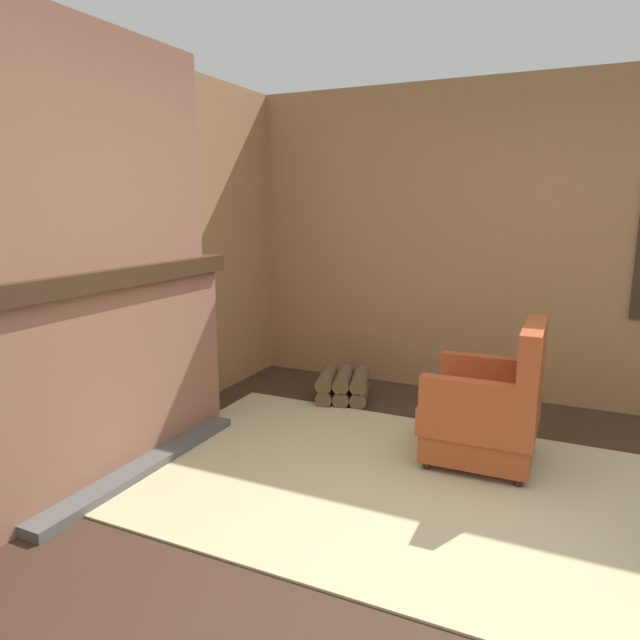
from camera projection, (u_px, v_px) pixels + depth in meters
ground_plane at (454, 548)px, 2.74m from camera, size 14.00×14.00×0.00m
wood_panel_wall_left at (69, 257)px, 3.48m from camera, size 0.06×5.35×2.62m
wood_panel_wall_back at (529, 244)px, 4.60m from camera, size 5.35×0.09×2.62m
fireplace_hearth at (106, 369)px, 3.52m from camera, size 0.59×1.94×1.26m
chimney_breast at (88, 150)px, 3.26m from camera, size 0.34×1.62×1.34m
area_rug at (425, 490)px, 3.29m from camera, size 3.62×2.09×0.01m
armchair at (489, 411)px, 3.60m from camera, size 0.69×0.69×0.92m
firewood_stack at (343, 386)px, 4.78m from camera, size 0.53×0.55×0.26m
storage_case at (171, 247)px, 4.04m from camera, size 0.16×0.24×0.13m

